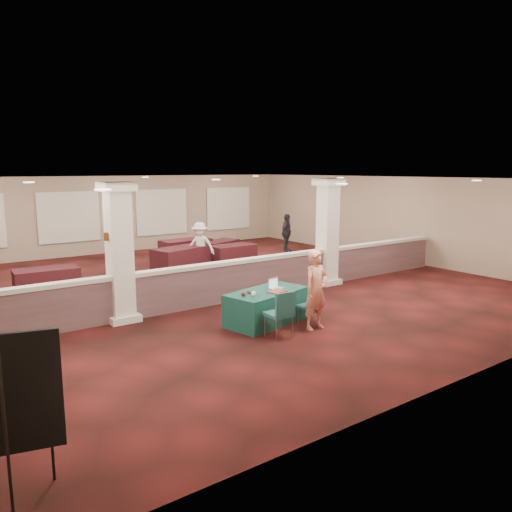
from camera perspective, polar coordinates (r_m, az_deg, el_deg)
ground at (r=14.90m, az=-4.42°, el=-3.63°), size 16.00×16.00×0.00m
wall_back at (r=21.81m, az=-15.53°, el=4.61°), size 16.00×0.04×3.20m
wall_front at (r=8.90m, az=23.39°, el=-3.15°), size 16.00×0.04×3.20m
wall_right at (r=19.94m, az=15.59°, el=4.14°), size 0.04×16.00×3.20m
ceiling at (r=14.49m, az=-4.59°, el=8.76°), size 16.00×16.00×0.02m
partition_wall at (r=13.55m, az=-1.14°, el=-2.52°), size 15.60×0.28×1.10m
column_left at (r=11.75m, az=-15.34°, el=0.51°), size 0.72×0.72×3.20m
column_right at (r=15.25m, az=8.17°, el=2.86°), size 0.72×0.72×3.20m
sconce_left at (r=11.61m, az=-16.72°, el=2.14°), size 0.12×0.12×0.18m
sconce_right at (r=11.80m, az=-14.15°, el=2.38°), size 0.12×0.12×0.18m
near_table at (r=11.48m, az=1.22°, el=-5.81°), size 2.12×1.39×0.75m
conf_chair_main at (r=11.41m, az=6.31°, el=-5.41°), size 0.43×0.44×0.82m
conf_chair_side at (r=10.40m, az=2.92°, el=-6.24°), size 0.52×0.53×1.01m
easel_board at (r=5.91m, az=-26.63°, el=-14.18°), size 1.07×0.63×1.86m
woman at (r=10.99m, az=6.88°, el=-3.86°), size 0.67×0.47×1.77m
far_table_front_left at (r=15.41m, az=-22.79°, el=-2.60°), size 1.78×0.98×0.70m
far_table_front_center at (r=17.56m, az=-8.57°, el=-0.31°), size 2.16×1.46×0.80m
far_table_front_right at (r=18.63m, az=-2.68°, el=0.22°), size 1.74×0.92×0.69m
far_table_back_center at (r=19.64m, az=-8.03°, el=0.77°), size 1.98×1.09×0.78m
far_table_back_right at (r=19.87m, az=-4.22°, el=0.79°), size 1.87×1.40×0.68m
attendee_a at (r=17.65m, az=-15.44°, el=1.04°), size 0.90×0.59×1.74m
attendee_b at (r=17.70m, az=-6.41°, el=1.20°), size 1.04×1.11×1.64m
attendee_c at (r=21.13m, az=3.51°, el=2.64°), size 1.05×0.87×1.62m
attendee_d at (r=19.86m, az=-15.43°, el=1.95°), size 0.94×0.70×1.70m
laptop_base at (r=11.58m, az=2.41°, el=-3.71°), size 0.38×0.31×0.02m
laptop_screen at (r=11.63m, az=1.96°, el=-3.03°), size 0.33×0.09×0.23m
screen_glow at (r=11.63m, az=1.98°, el=-3.11°), size 0.30×0.07×0.20m
knitting at (r=11.26m, az=2.40°, el=-4.07°), size 0.47×0.39×0.03m
yarn_cream at (r=10.89m, az=-0.28°, el=-4.32°), size 0.11×0.11×0.11m
yarn_red at (r=10.88m, az=-1.43°, el=-4.37°), size 0.10×0.10×0.10m
yarn_grey at (r=11.11m, az=-0.80°, el=-4.05°), size 0.11×0.11×0.11m
scissors at (r=11.72m, az=4.41°, el=-3.58°), size 0.13×0.06×0.01m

